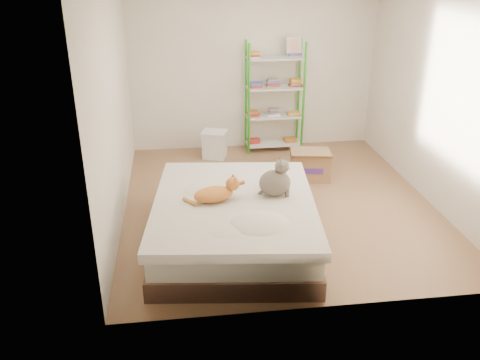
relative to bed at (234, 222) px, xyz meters
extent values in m
cube|color=#8F6143|center=(0.66, 0.94, -0.27)|extent=(3.80, 4.20, 0.01)
cube|color=silver|center=(0.66, 3.04, 1.03)|extent=(3.80, 0.01, 2.60)
cube|color=silver|center=(0.66, -1.16, 1.03)|extent=(3.80, 0.01, 2.60)
cube|color=silver|center=(-1.24, 0.94, 1.03)|extent=(0.01, 4.20, 2.60)
cube|color=silver|center=(2.56, 0.94, 1.03)|extent=(0.01, 4.20, 2.60)
cube|color=brown|center=(0.00, 0.00, -0.16)|extent=(1.85, 2.21, 0.20)
cube|color=white|center=(0.00, 0.00, 0.05)|extent=(1.79, 2.14, 0.22)
cube|color=beige|center=(0.00, 0.00, 0.21)|extent=(1.89, 2.25, 0.10)
cylinder|color=green|center=(0.54, 2.66, 0.58)|extent=(0.04, 0.04, 1.70)
cylinder|color=green|center=(0.54, 2.98, 0.58)|extent=(0.04, 0.04, 1.70)
cylinder|color=green|center=(1.38, 2.66, 0.58)|extent=(0.04, 0.04, 1.70)
cylinder|color=green|center=(1.38, 2.98, 0.58)|extent=(0.04, 0.04, 1.70)
cube|color=beige|center=(0.96, 2.82, -0.17)|extent=(0.86, 0.34, 0.02)
cube|color=beige|center=(0.96, 2.82, 0.28)|extent=(0.86, 0.34, 0.02)
cube|color=beige|center=(0.96, 2.82, 0.73)|extent=(0.86, 0.34, 0.02)
cube|color=beige|center=(0.96, 2.82, 1.18)|extent=(0.86, 0.34, 0.02)
cube|color=#A92A21|center=(0.66, 2.82, -0.11)|extent=(0.20, 0.16, 0.09)
cube|color=#A92A21|center=(1.26, 2.82, -0.11)|extent=(0.20, 0.16, 0.09)
cube|color=#A92A21|center=(0.66, 2.82, 0.34)|extent=(0.20, 0.16, 0.09)
cube|color=#A92A21|center=(0.96, 2.82, 0.34)|extent=(0.20, 0.16, 0.09)
cube|color=#A92A21|center=(1.26, 2.82, 0.34)|extent=(0.20, 0.16, 0.09)
cube|color=#A92A21|center=(0.66, 2.82, 0.79)|extent=(0.20, 0.16, 0.09)
cube|color=#A92A21|center=(0.96, 2.82, 0.79)|extent=(0.20, 0.16, 0.09)
cube|color=#A92A21|center=(1.26, 2.82, 0.79)|extent=(0.20, 0.16, 0.09)
cube|color=#A92A21|center=(0.66, 2.82, 1.24)|extent=(0.20, 0.16, 0.09)
cube|color=#A92A21|center=(1.26, 2.82, 1.24)|extent=(0.20, 0.16, 0.09)
cube|color=beige|center=(1.25, 2.87, 1.34)|extent=(0.22, 0.06, 0.28)
cube|color=#E5583A|center=(1.25, 2.86, 1.34)|extent=(0.17, 0.04, 0.22)
cube|color=#9B6E4B|center=(1.26, 1.65, -0.08)|extent=(0.61, 0.52, 0.38)
cube|color=#522F8A|center=(1.29, 1.43, -0.08)|extent=(0.32, 0.06, 0.08)
cube|color=#9B6E4B|center=(1.26, 1.44, 0.12)|extent=(0.56, 0.25, 0.12)
cube|color=white|center=(0.01, 2.58, -0.07)|extent=(0.40, 0.38, 0.38)
cube|color=white|center=(0.01, 2.58, 0.14)|extent=(0.44, 0.41, 0.03)
camera|label=1|loc=(-0.55, -4.70, 2.61)|focal=38.00mm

